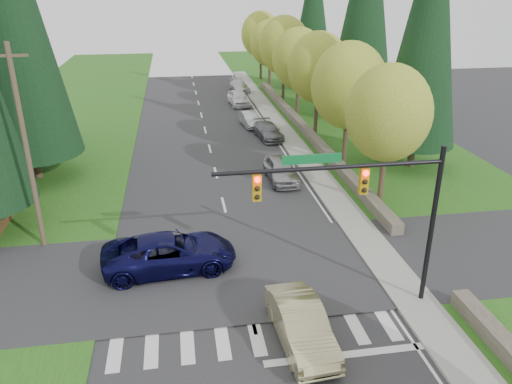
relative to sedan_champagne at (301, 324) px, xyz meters
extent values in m
cube|color=#245617|center=(11.43, 17.23, -0.74)|extent=(14.00, 110.00, 0.06)
cube|color=#245617|center=(-14.57, 17.23, -0.74)|extent=(14.00, 110.00, 0.06)
cube|color=#28282B|center=(-1.57, 5.23, -0.77)|extent=(120.00, 8.00, 0.10)
cube|color=gray|center=(5.33, 19.23, -0.71)|extent=(1.80, 80.00, 0.13)
cube|color=gray|center=(4.48, 19.23, -0.71)|extent=(0.20, 80.00, 0.13)
cube|color=#4C4438|center=(7.03, 27.23, -0.42)|extent=(0.70, 40.00, 0.70)
cylinder|color=black|center=(5.63, 1.73, 2.63)|extent=(0.20, 0.20, 6.80)
cylinder|color=black|center=(1.33, 1.73, 5.43)|extent=(8.60, 0.16, 0.16)
cube|color=#0C662D|center=(0.63, 1.78, 5.78)|extent=(2.20, 0.04, 0.35)
cube|color=#BF8C0C|center=(2.63, 1.73, 4.83)|extent=(0.32, 0.24, 1.00)
sphere|color=#FF0C05|center=(2.63, 1.59, 5.18)|extent=(0.22, 0.22, 0.22)
cube|color=#BF8C0C|center=(-1.37, 1.73, 4.83)|extent=(0.32, 0.24, 1.00)
sphere|color=#FF0C05|center=(-1.37, 1.59, 5.18)|extent=(0.22, 0.22, 0.22)
cylinder|color=#473828|center=(-11.07, 9.23, 4.23)|extent=(0.24, 0.24, 10.00)
cube|color=#473828|center=(-11.07, 9.23, 8.63)|extent=(1.60, 0.10, 0.12)
cylinder|color=#38281C|center=(7.63, 11.23, 1.61)|extent=(0.32, 0.32, 4.76)
ellipsoid|color=olive|center=(7.63, 11.23, 4.84)|extent=(4.80, 4.80, 5.52)
cylinder|color=#38281C|center=(7.73, 18.23, 1.69)|extent=(0.32, 0.32, 4.93)
ellipsoid|color=olive|center=(7.73, 18.23, 5.04)|extent=(5.20, 5.20, 5.98)
cylinder|color=#38281C|center=(7.53, 25.23, 1.75)|extent=(0.32, 0.32, 5.04)
ellipsoid|color=olive|center=(7.53, 25.23, 5.17)|extent=(5.00, 5.00, 5.75)
cylinder|color=#38281C|center=(7.63, 32.23, 1.64)|extent=(0.32, 0.32, 4.82)
ellipsoid|color=olive|center=(7.63, 32.23, 4.90)|extent=(5.00, 5.00, 5.75)
cylinder|color=#38281C|center=(7.73, 39.23, 1.80)|extent=(0.32, 0.32, 5.15)
ellipsoid|color=olive|center=(7.73, 39.23, 5.30)|extent=(5.40, 5.40, 6.21)
cylinder|color=#38281C|center=(7.53, 46.23, 1.58)|extent=(0.32, 0.32, 4.70)
ellipsoid|color=olive|center=(7.53, 46.23, 4.77)|extent=(4.80, 4.80, 5.52)
cylinder|color=#38281C|center=(7.63, 53.23, 1.72)|extent=(0.32, 0.32, 4.98)
ellipsoid|color=olive|center=(7.63, 53.23, 5.10)|extent=(5.20, 5.20, 5.98)
cylinder|color=#38281C|center=(-13.57, 19.23, 0.23)|extent=(0.50, 0.50, 2.00)
cone|color=black|center=(-13.57, 19.23, 10.53)|extent=(6.46, 6.46, 19.00)
cylinder|color=#38281C|center=(-15.57, 25.23, 0.23)|extent=(0.50, 0.50, 2.00)
cone|color=black|center=(-15.57, 25.23, 9.53)|extent=(5.78, 5.78, 17.00)
cylinder|color=#38281C|center=(12.43, 17.23, 0.23)|extent=(0.50, 0.50, 2.00)
cone|color=black|center=(12.43, 17.23, 9.03)|extent=(5.44, 5.44, 16.00)
cylinder|color=#38281C|center=(13.43, 31.23, 0.23)|extent=(0.50, 0.50, 2.00)
cone|color=black|center=(13.43, 31.23, 10.03)|extent=(6.12, 6.12, 18.00)
cylinder|color=#38281C|center=(12.43, 45.23, 0.23)|extent=(0.50, 0.50, 2.00)
cone|color=black|center=(12.43, 45.23, 8.53)|extent=(5.10, 5.10, 15.00)
imported|color=tan|center=(0.00, 0.00, 0.00)|extent=(1.96, 4.79, 1.54)
imported|color=#0B0B38|center=(-4.75, 5.95, 0.08)|extent=(6.31, 3.29, 1.70)
imported|color=#9D9DA1|center=(2.63, 16.04, 0.00)|extent=(1.95, 4.56, 1.54)
imported|color=slate|center=(3.58, 25.81, -0.13)|extent=(2.29, 4.60, 1.29)
imported|color=#B7B8BC|center=(2.63, 29.90, -0.13)|extent=(1.79, 4.02, 1.28)
imported|color=white|center=(2.67, 38.41, 0.03)|extent=(2.23, 4.82, 1.60)
imported|color=silver|center=(3.66, 45.29, -0.10)|extent=(2.32, 4.78, 1.34)
camera|label=1|loc=(-4.03, -14.47, 11.63)|focal=35.00mm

